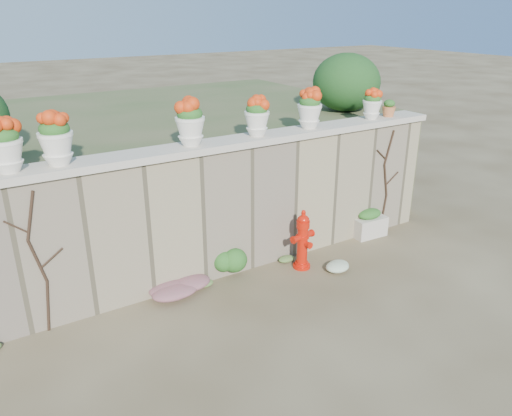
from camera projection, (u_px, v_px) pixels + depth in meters
ground at (290, 326)px, 6.53m from camera, size 80.00×80.00×0.00m
stone_wall at (223, 212)px, 7.58m from camera, size 8.00×0.40×2.00m
wall_cap at (221, 144)px, 7.19m from camera, size 8.10×0.52×0.10m
raised_fill at (148, 161)px, 10.10m from camera, size 9.00×6.00×2.00m
back_shrub_right at (346, 82)px, 9.62m from camera, size 1.30×1.30×1.10m
vine_left at (39, 262)px, 6.10m from camera, size 0.60×0.04×1.91m
vine_right at (386, 180)px, 8.99m from camera, size 0.60×0.04×1.91m
fire_hydrant at (303, 239)px, 7.84m from camera, size 0.43×0.30×0.98m
planter_box at (369, 223)px, 9.07m from camera, size 0.64×0.40×0.52m
green_shrub at (232, 259)px, 7.65m from camera, size 0.62×0.56×0.59m
magenta_clump at (182, 286)px, 7.22m from camera, size 0.99×0.66×0.26m
white_flowers at (340, 266)px, 7.86m from camera, size 0.50×0.40×0.18m
urn_pot_0 at (5, 146)px, 5.69m from camera, size 0.40×0.40×0.63m
urn_pot_1 at (56, 139)px, 5.96m from camera, size 0.41×0.41×0.65m
urn_pot_2 at (190, 123)px, 6.83m from camera, size 0.41×0.41×0.64m
urn_pot_3 at (257, 116)px, 7.37m from camera, size 0.37×0.37×0.59m
urn_pot_4 at (310, 109)px, 7.84m from camera, size 0.39×0.39×0.61m
urn_pot_5 at (372, 104)px, 8.52m from camera, size 0.33×0.33×0.51m
terracotta_pot at (389, 109)px, 8.77m from camera, size 0.24×0.24×0.28m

